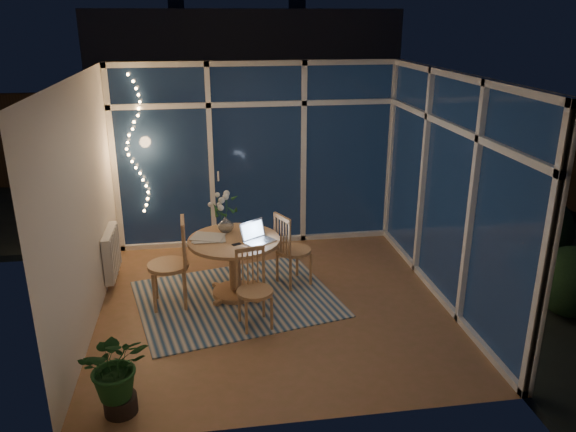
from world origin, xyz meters
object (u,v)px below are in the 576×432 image
object	(u,v)px
chair_left	(168,263)
potted_plant	(117,374)
chair_right	(294,249)
flower_vase	(226,223)
chair_front	(255,290)
dining_table	(235,268)
laptop	(259,232)

from	to	relation	value
chair_left	potted_plant	xyz separation A→B (m)	(-0.34, -1.83, -0.15)
chair_right	flower_vase	distance (m)	0.89
chair_front	flower_vase	size ratio (longest dim) A/B	4.18
chair_right	flower_vase	xyz separation A→B (m)	(-0.82, 0.05, 0.36)
chair_left	potted_plant	world-z (taller)	chair_left
chair_front	potted_plant	xyz separation A→B (m)	(-1.26, -1.22, -0.06)
dining_table	laptop	distance (m)	0.58
dining_table	chair_left	world-z (taller)	chair_left
flower_vase	potted_plant	xyz separation A→B (m)	(-1.01, -2.21, -0.45)
laptop	chair_right	bearing A→B (deg)	1.72
chair_right	laptop	world-z (taller)	laptop
chair_right	chair_front	world-z (taller)	chair_right
chair_left	chair_right	world-z (taller)	chair_left
chair_left	flower_vase	bearing A→B (deg)	117.10
chair_left	laptop	bearing A→B (deg)	87.58
potted_plant	laptop	bearing A→B (deg)	52.99
flower_vase	potted_plant	distance (m)	2.47
chair_front	potted_plant	bearing A→B (deg)	-147.37
dining_table	potted_plant	xyz separation A→B (m)	(-1.09, -1.96, 0.02)
dining_table	potted_plant	distance (m)	2.24
chair_left	chair_front	bearing A→B (deg)	54.33
laptop	flower_vase	world-z (taller)	laptop
chair_front	flower_vase	xyz separation A→B (m)	(-0.25, 0.99, 0.39)
chair_left	chair_right	size ratio (longest dim) A/B	1.11
chair_front	potted_plant	distance (m)	1.75
chair_left	potted_plant	distance (m)	1.87
dining_table	chair_right	bearing A→B (deg)	15.04
laptop	flower_vase	bearing A→B (deg)	98.53
chair_left	chair_right	bearing A→B (deg)	100.50
dining_table	potted_plant	bearing A→B (deg)	-119.10
chair_left	potted_plant	bearing A→B (deg)	-12.17
chair_front	flower_vase	bearing A→B (deg)	92.54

